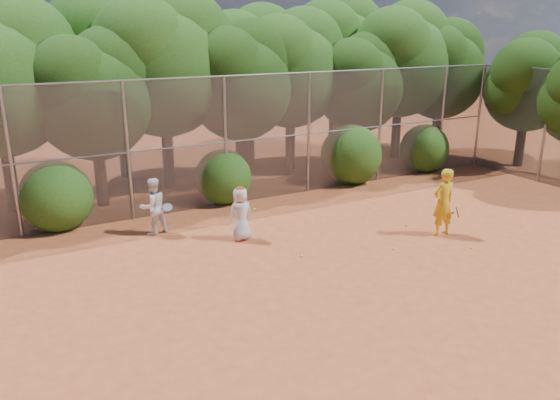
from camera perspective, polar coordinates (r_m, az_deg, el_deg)
ground at (r=13.11m, az=9.18°, el=-6.86°), size 80.00×80.00×0.00m
fence_back at (r=17.33m, az=-3.01°, el=6.50°), size 20.05×0.09×4.03m
fence_side at (r=21.64m, az=26.00°, el=6.98°), size 0.09×6.09×4.03m
tree_2 at (r=17.53m, az=-18.92°, el=10.79°), size 3.99×3.47×5.47m
tree_3 at (r=19.03m, az=-12.08°, el=14.26°), size 4.89×4.26×6.70m
tree_4 at (r=19.39m, az=-4.20°, el=12.75°), size 4.19×3.64×5.73m
tree_5 at (r=21.22m, az=1.20°, el=13.99°), size 4.51×3.92×6.17m
tree_6 at (r=21.79m, az=8.37°, el=12.37°), size 3.86×3.36×5.29m
tree_7 at (r=23.78m, az=12.58°, el=14.53°), size 4.77×4.14×6.53m
tree_8 at (r=24.94m, az=16.54°, el=13.29°), size 4.25×3.70×5.82m
tree_10 at (r=20.90m, az=-16.66°, el=14.83°), size 5.15×4.48×7.06m
tree_11 at (r=22.17m, az=-3.24°, el=14.42°), size 4.64×4.03×6.35m
tree_12 at (r=24.93m, az=5.86°, el=15.50°), size 5.02×4.37×6.88m
tree_13 at (r=23.83m, az=24.58°, el=11.44°), size 3.86×3.36×5.29m
bush_0 at (r=16.31m, az=-22.38°, el=0.66°), size 2.00×2.00×2.00m
bush_1 at (r=17.51m, az=-5.97°, el=2.67°), size 1.80×1.80×1.80m
bush_2 at (r=19.86m, az=7.46°, el=5.00°), size 2.20×2.20×2.20m
bush_3 at (r=22.09m, az=14.86°, el=5.43°), size 1.90×1.90×1.90m
player_yellow at (r=15.19m, az=16.69°, el=-0.22°), size 0.83×0.57×1.85m
player_teen at (r=14.32m, az=-4.13°, el=-1.41°), size 0.74×0.51×1.46m
player_white at (r=15.04m, az=-13.11°, el=-0.66°), size 0.92×0.83×1.57m
ball_0 at (r=14.13m, az=11.78°, el=-5.01°), size 0.07×0.07×0.07m
ball_1 at (r=15.86m, az=13.04°, el=-2.58°), size 0.07×0.07×0.07m
ball_2 at (r=14.72m, az=19.29°, el=-4.73°), size 0.07×0.07×0.07m
ball_3 at (r=13.43m, az=2.31°, el=-5.86°), size 0.07×0.07×0.07m
ball_4 at (r=17.72m, az=9.77°, el=-0.22°), size 0.07×0.07×0.07m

